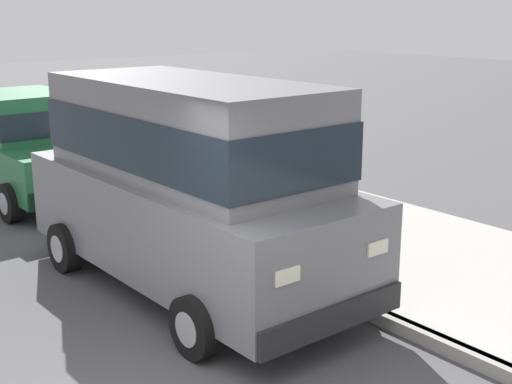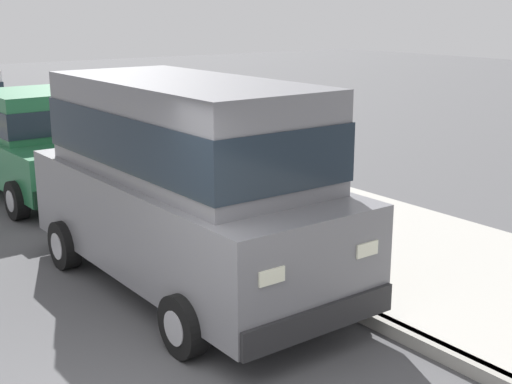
{
  "view_description": "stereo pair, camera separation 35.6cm",
  "coord_description": "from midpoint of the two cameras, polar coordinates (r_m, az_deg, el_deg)",
  "views": [
    {
      "loc": [
        -2.14,
        -4.11,
        3.29
      ],
      "look_at": [
        3.6,
        3.1,
        0.85
      ],
      "focal_mm": 48.61,
      "sensor_mm": 36.0,
      "label": 1
    },
    {
      "loc": [
        -1.86,
        -4.32,
        3.29
      ],
      "look_at": [
        3.6,
        3.1,
        0.85
      ],
      "focal_mm": 48.61,
      "sensor_mm": 36.0,
      "label": 2
    }
  ],
  "objects": [
    {
      "name": "curb",
      "position": [
        7.43,
        13.43,
        -11.3
      ],
      "size": [
        0.16,
        64.0,
        0.14
      ],
      "primitive_type": "cube",
      "color": "gray",
      "rests_on": "ground"
    },
    {
      "name": "sidewalk",
      "position": [
        8.78,
        21.16,
        -7.74
      ],
      "size": [
        3.6,
        64.0,
        0.14
      ],
      "primitive_type": "cube",
      "color": "#A8A59E",
      "rests_on": "ground"
    },
    {
      "name": "car_grey_van",
      "position": [
        8.17,
        -4.63,
        1.35
      ],
      "size": [
        2.17,
        4.92,
        2.52
      ],
      "color": "slate",
      "rests_on": "ground"
    },
    {
      "name": "car_green_hatchback",
      "position": [
        12.99,
        -16.8,
        3.92
      ],
      "size": [
        2.03,
        3.84,
        1.88
      ],
      "color": "#23663D",
      "rests_on": "ground"
    },
    {
      "name": "dog_brown",
      "position": [
        11.57,
        6.88,
        0.4
      ],
      "size": [
        0.76,
        0.24,
        0.49
      ],
      "color": "brown",
      "rests_on": "sidewalk"
    },
    {
      "name": "fire_hydrant",
      "position": [
        8.5,
        8.02,
        -4.67
      ],
      "size": [
        0.34,
        0.24,
        0.72
      ],
      "color": "gold",
      "rests_on": "sidewalk"
    }
  ]
}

